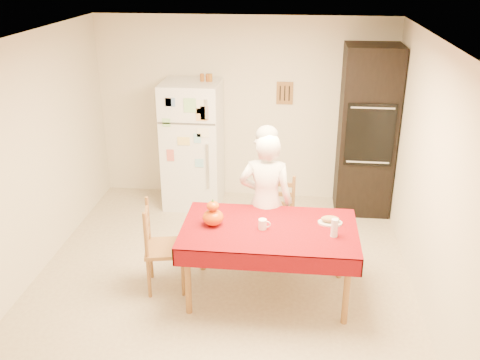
# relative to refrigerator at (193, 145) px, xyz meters

# --- Properties ---
(floor) EXTENTS (4.50, 4.50, 0.00)m
(floor) POSITION_rel_refrigerator_xyz_m (0.65, -1.88, -0.85)
(floor) COLOR tan
(floor) RESTS_ON ground
(room_shell) EXTENTS (4.02, 4.52, 2.51)m
(room_shell) POSITION_rel_refrigerator_xyz_m (0.65, -1.88, 0.77)
(room_shell) COLOR beige
(room_shell) RESTS_ON ground
(refrigerator) EXTENTS (0.75, 0.74, 1.70)m
(refrigerator) POSITION_rel_refrigerator_xyz_m (0.00, 0.00, 0.00)
(refrigerator) COLOR white
(refrigerator) RESTS_ON floor
(oven_cabinet) EXTENTS (0.70, 0.62, 2.20)m
(oven_cabinet) POSITION_rel_refrigerator_xyz_m (2.28, 0.05, 0.25)
(oven_cabinet) COLOR black
(oven_cabinet) RESTS_ON floor
(dining_table) EXTENTS (1.70, 1.00, 0.76)m
(dining_table) POSITION_rel_refrigerator_xyz_m (1.15, -2.09, -0.16)
(dining_table) COLOR brown
(dining_table) RESTS_ON floor
(chair_far) EXTENTS (0.46, 0.44, 0.95)m
(chair_far) POSITION_rel_refrigerator_xyz_m (1.18, -1.29, -0.34)
(chair_far) COLOR brown
(chair_far) RESTS_ON floor
(chair_left) EXTENTS (0.48, 0.49, 0.95)m
(chair_left) POSITION_rel_refrigerator_xyz_m (0.03, -2.07, -0.34)
(chair_left) COLOR brown
(chair_left) RESTS_ON floor
(seated_woman) EXTENTS (0.59, 0.39, 1.57)m
(seated_woman) POSITION_rel_refrigerator_xyz_m (1.08, -1.57, -0.06)
(seated_woman) COLOR white
(seated_woman) RESTS_ON floor
(coffee_mug) EXTENTS (0.08, 0.08, 0.10)m
(coffee_mug) POSITION_rel_refrigerator_xyz_m (1.08, -2.11, -0.04)
(coffee_mug) COLOR white
(coffee_mug) RESTS_ON dining_table
(pumpkin_lower) EXTENTS (0.21, 0.21, 0.16)m
(pumpkin_lower) POSITION_rel_refrigerator_xyz_m (0.60, -2.08, -0.01)
(pumpkin_lower) COLOR #CE5004
(pumpkin_lower) RESTS_ON dining_table
(pumpkin_upper) EXTENTS (0.12, 0.12, 0.09)m
(pumpkin_upper) POSITION_rel_refrigerator_xyz_m (0.60, -2.08, 0.11)
(pumpkin_upper) COLOR #D24A04
(pumpkin_upper) RESTS_ON pumpkin_lower
(wine_glass) EXTENTS (0.07, 0.07, 0.18)m
(wine_glass) POSITION_rel_refrigerator_xyz_m (1.76, -2.19, -0.00)
(wine_glass) COLOR white
(wine_glass) RESTS_ON dining_table
(bread_plate) EXTENTS (0.24, 0.24, 0.02)m
(bread_plate) POSITION_rel_refrigerator_xyz_m (1.74, -1.93, -0.08)
(bread_plate) COLOR silver
(bread_plate) RESTS_ON dining_table
(bread_loaf) EXTENTS (0.18, 0.10, 0.06)m
(bread_loaf) POSITION_rel_refrigerator_xyz_m (1.74, -1.93, -0.04)
(bread_loaf) COLOR #A97853
(bread_loaf) RESTS_ON bread_plate
(spice_jar_left) EXTENTS (0.05, 0.05, 0.10)m
(spice_jar_left) POSITION_rel_refrigerator_xyz_m (0.14, 0.05, 0.90)
(spice_jar_left) COLOR brown
(spice_jar_left) RESTS_ON refrigerator
(spice_jar_mid) EXTENTS (0.05, 0.05, 0.10)m
(spice_jar_mid) POSITION_rel_refrigerator_xyz_m (0.22, 0.05, 0.90)
(spice_jar_mid) COLOR brown
(spice_jar_mid) RESTS_ON refrigerator
(spice_jar_right) EXTENTS (0.05, 0.05, 0.10)m
(spice_jar_right) POSITION_rel_refrigerator_xyz_m (0.25, 0.05, 0.90)
(spice_jar_right) COLOR #935A1A
(spice_jar_right) RESTS_ON refrigerator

